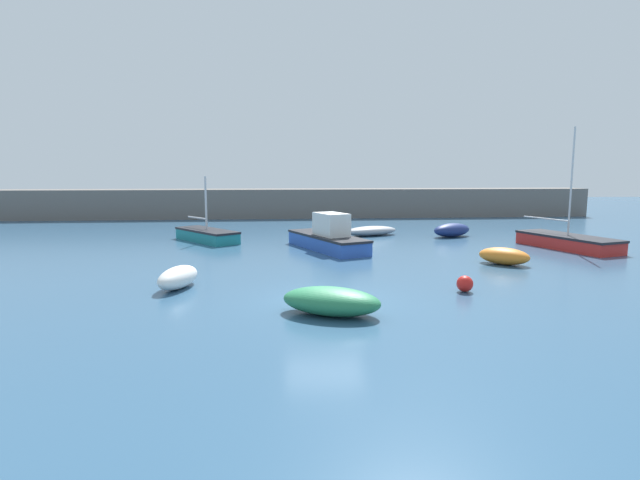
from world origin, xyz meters
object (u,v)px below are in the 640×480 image
at_px(fishing_dinghy_green, 504,256).
at_px(motorboat_grey_hull, 328,238).
at_px(rowboat_blue_near, 371,231).
at_px(mooring_buoy_red, 465,284).
at_px(dinghy_near_pier, 178,277).
at_px(sailboat_tall_mast, 567,241).
at_px(sailboat_short_mast, 207,235).
at_px(open_tender_yellow, 452,230).
at_px(rowboat_white_midwater, 331,301).

height_order(fishing_dinghy_green, motorboat_grey_hull, motorboat_grey_hull).
distance_m(rowboat_blue_near, mooring_buoy_red, 15.04).
bearing_deg(dinghy_near_pier, sailboat_tall_mast, 128.08).
height_order(fishing_dinghy_green, sailboat_short_mast, sailboat_short_mast).
height_order(rowboat_blue_near, mooring_buoy_red, rowboat_blue_near).
relative_size(motorboat_grey_hull, mooring_buoy_red, 11.33).
distance_m(sailboat_tall_mast, rowboat_blue_near, 11.23).
distance_m(open_tender_yellow, motorboat_grey_hull, 9.39).
bearing_deg(open_tender_yellow, fishing_dinghy_green, -122.35).
bearing_deg(dinghy_near_pier, rowboat_blue_near, 161.92).
relative_size(rowboat_white_midwater, rowboat_blue_near, 0.85).
height_order(fishing_dinghy_green, sailboat_tall_mast, sailboat_tall_mast).
bearing_deg(rowboat_white_midwater, open_tender_yellow, 84.59).
xyz_separation_m(sailboat_tall_mast, motorboat_grey_hull, (-12.64, 0.75, 0.25)).
xyz_separation_m(rowboat_white_midwater, mooring_buoy_red, (4.82, 2.31, -0.12)).
xyz_separation_m(open_tender_yellow, dinghy_near_pier, (-14.36, -12.66, -0.04)).
bearing_deg(mooring_buoy_red, rowboat_blue_near, 91.50).
relative_size(rowboat_white_midwater, sailboat_tall_mast, 0.51).
bearing_deg(mooring_buoy_red, dinghy_near_pier, 172.04).
xyz_separation_m(rowboat_white_midwater, rowboat_blue_near, (4.43, 17.34, -0.09)).
height_order(motorboat_grey_hull, mooring_buoy_red, motorboat_grey_hull).
height_order(fishing_dinghy_green, rowboat_blue_near, fishing_dinghy_green).
bearing_deg(open_tender_yellow, mooring_buoy_red, -134.47).
height_order(motorboat_grey_hull, dinghy_near_pier, motorboat_grey_hull).
height_order(open_tender_yellow, sailboat_short_mast, sailboat_short_mast).
height_order(fishing_dinghy_green, mooring_buoy_red, fishing_dinghy_green).
relative_size(open_tender_yellow, sailboat_short_mast, 0.63).
xyz_separation_m(open_tender_yellow, sailboat_short_mast, (-14.99, -0.79, -0.05)).
relative_size(rowboat_white_midwater, motorboat_grey_hull, 0.52).
distance_m(sailboat_tall_mast, dinghy_near_pier, 20.17).
distance_m(rowboat_white_midwater, rowboat_blue_near, 17.90).
bearing_deg(sailboat_short_mast, rowboat_blue_near, 62.88).
distance_m(open_tender_yellow, sailboat_short_mast, 15.01).
bearing_deg(open_tender_yellow, dinghy_near_pier, -165.16).
relative_size(motorboat_grey_hull, rowboat_blue_near, 1.65).
bearing_deg(motorboat_grey_hull, rowboat_white_midwater, 152.07).
relative_size(rowboat_white_midwater, mooring_buoy_red, 5.85).
relative_size(fishing_dinghy_green, sailboat_tall_mast, 0.38).
bearing_deg(sailboat_tall_mast, mooring_buoy_red, -62.46).
distance_m(open_tender_yellow, dinghy_near_pier, 19.14).
distance_m(motorboat_grey_hull, dinghy_near_pier, 10.20).
xyz_separation_m(rowboat_blue_near, mooring_buoy_red, (0.39, -15.03, -0.02)).
relative_size(rowboat_white_midwater, sailboat_short_mast, 0.67).
distance_m(fishing_dinghy_green, rowboat_blue_near, 11.02).
bearing_deg(sailboat_tall_mast, open_tender_yellow, -157.00).
bearing_deg(rowboat_white_midwater, sailboat_short_mast, 134.28).
height_order(sailboat_tall_mast, rowboat_blue_near, sailboat_tall_mast).
bearing_deg(sailboat_short_mast, rowboat_white_midwater, -17.25).
height_order(fishing_dinghy_green, dinghy_near_pier, dinghy_near_pier).
distance_m(fishing_dinghy_green, motorboat_grey_hull, 8.72).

